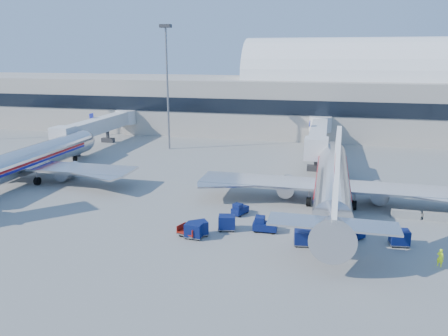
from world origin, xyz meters
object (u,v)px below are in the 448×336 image
(tug_lead, at_px, (264,225))
(jetbridge_near, at_px, (319,134))
(barrier_near, at_px, (406,214))
(cart_train_a, at_px, (227,222))
(tug_right, at_px, (353,231))
(mast_west, at_px, (167,69))
(tug_left, at_px, (239,209))
(cart_train_c, at_px, (194,230))
(cart_open_red, at_px, (189,233))
(airliner_mid, at_px, (24,162))
(ramp_worker, at_px, (440,258))
(cart_solo_far, at_px, (400,237))
(cart_train_b, at_px, (199,228))
(barrier_mid, at_px, (438,217))
(cart_solo_near, at_px, (303,238))
(airliner_main, at_px, (332,182))
(jetbridge_mid, at_px, (101,125))

(tug_lead, bearing_deg, jetbridge_near, 82.26)
(barrier_near, bearing_deg, cart_train_a, -156.82)
(tug_right, bearing_deg, cart_train_a, -128.61)
(mast_west, height_order, tug_left, mast_west)
(jetbridge_near, xyz_separation_m, barrier_near, (10.40, -28.81, -3.48))
(cart_train_c, height_order, cart_open_red, cart_train_c)
(airliner_mid, xyz_separation_m, tug_lead, (35.39, -9.83, -2.21))
(barrier_near, relative_size, tug_lead, 1.23)
(cart_train_c, relative_size, ramp_worker, 1.12)
(airliner_mid, height_order, tug_right, airliner_mid)
(tug_right, bearing_deg, cart_solo_far, 28.94)
(cart_train_a, bearing_deg, mast_west, 108.12)
(airliner_mid, xyz_separation_m, cart_train_a, (31.64, -10.37, -2.09))
(jetbridge_near, distance_m, cart_train_b, 40.19)
(jetbridge_near, distance_m, tug_lead, 36.52)
(barrier_mid, relative_size, cart_solo_far, 1.56)
(barrier_near, height_order, cart_train_c, cart_train_c)
(tug_right, bearing_deg, tug_lead, -129.41)
(barrier_mid, height_order, cart_train_b, cart_train_b)
(cart_solo_near, bearing_deg, barrier_mid, 27.88)
(airliner_main, xyz_separation_m, cart_solo_near, (-2.55, -12.29, -2.13))
(tug_right, bearing_deg, ramp_worker, 10.46)
(cart_train_b, xyz_separation_m, cart_train_c, (-0.30, -0.66, 0.00))
(barrier_near, xyz_separation_m, cart_train_a, (-18.36, -7.86, 0.39))
(airliner_mid, distance_m, ramp_worker, 52.92)
(airliner_main, xyz_separation_m, jetbridge_near, (-2.40, 26.30, 1.00))
(tug_left, distance_m, cart_train_a, 4.68)
(barrier_near, xyz_separation_m, tug_left, (-18.00, -3.20, 0.18))
(cart_open_red, bearing_deg, cart_train_a, 58.00)
(barrier_near, bearing_deg, tug_right, -131.91)
(airliner_main, distance_m, jetbridge_near, 26.43)
(barrier_near, bearing_deg, cart_open_red, -154.44)
(jetbridge_mid, xyz_separation_m, tug_right, (46.56, -35.31, -3.30))
(cart_train_b, bearing_deg, tug_right, -22.63)
(tug_right, relative_size, cart_solo_near, 1.22)
(tug_lead, relative_size, tug_right, 1.09)
(cart_train_c, bearing_deg, jetbridge_mid, 132.23)
(jetbridge_near, distance_m, tug_right, 35.76)
(tug_left, bearing_deg, mast_west, 56.48)
(jetbridge_mid, relative_size, mast_west, 1.22)
(cart_solo_near, bearing_deg, tug_right, 27.51)
(cart_solo_near, height_order, ramp_worker, ramp_worker)
(tug_lead, relative_size, cart_open_red, 1.03)
(airliner_mid, relative_size, cart_train_c, 20.64)
(jetbridge_mid, distance_m, barrier_mid, 62.81)
(jetbridge_near, distance_m, mast_west, 29.67)
(mast_west, bearing_deg, barrier_near, -36.38)
(airliner_mid, bearing_deg, airliner_main, 0.00)
(cart_train_b, distance_m, ramp_worker, 21.84)
(barrier_mid, height_order, cart_train_c, cart_train_c)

